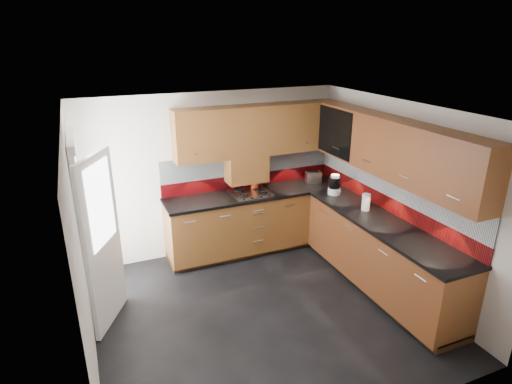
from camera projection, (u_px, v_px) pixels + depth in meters
name	position (u px, v px, depth m)	size (l,w,h in m)	color
room	(264.00, 195.00, 4.64)	(4.00, 3.80, 2.64)	black
base_cabinets	(312.00, 238.00, 6.02)	(2.70, 3.20, 0.95)	brown
countertop	(313.00, 207.00, 5.83)	(2.72, 3.22, 0.04)	black
backsplash	(320.00, 180.00, 6.01)	(2.70, 3.20, 0.54)	#67090C
upper_cabinets	(325.00, 139.00, 5.64)	(2.50, 3.20, 0.72)	brown
extractor_hood	(246.00, 168.00, 6.29)	(0.60, 0.33, 0.40)	brown
glass_cabinet	(343.00, 130.00, 6.05)	(0.32, 0.80, 0.66)	black
back_door	(92.00, 234.00, 4.80)	(0.42, 1.19, 2.04)	white
gas_hob	(251.00, 193.00, 6.26)	(0.57, 0.50, 0.04)	silver
utensil_pot	(255.00, 183.00, 6.42)	(0.12, 0.12, 0.42)	red
toaster	(313.00, 177.00, 6.73)	(0.27, 0.20, 0.17)	silver
food_processor	(334.00, 185.00, 6.21)	(0.18, 0.18, 0.30)	white
paper_towel	(366.00, 202.00, 5.65)	(0.11, 0.11, 0.23)	white
orange_cloth	(335.00, 191.00, 6.36)	(0.16, 0.13, 0.02)	orange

